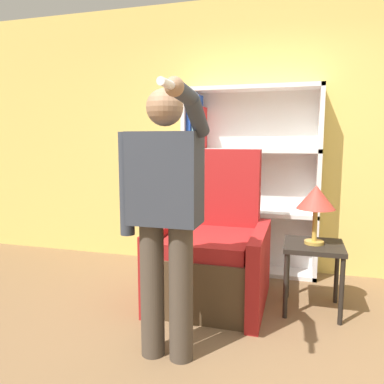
# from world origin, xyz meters

# --- Properties ---
(ground_plane) EXTENTS (14.00, 14.00, 0.00)m
(ground_plane) POSITION_xyz_m (0.00, 0.00, 0.00)
(ground_plane) COLOR brown
(wall_back) EXTENTS (8.00, 0.06, 2.80)m
(wall_back) POSITION_xyz_m (0.00, 2.03, 1.40)
(wall_back) COLOR #E0C160
(wall_back) RESTS_ON ground_plane
(bookcase) EXTENTS (1.38, 0.28, 1.90)m
(bookcase) POSITION_xyz_m (-0.34, 1.87, 0.93)
(bookcase) COLOR white
(bookcase) RESTS_ON ground_plane
(armchair) EXTENTS (0.91, 0.95, 1.29)m
(armchair) POSITION_xyz_m (-0.42, 1.08, 0.39)
(armchair) COLOR #4C3823
(armchair) RESTS_ON ground_plane
(person_standing) EXTENTS (0.57, 0.78, 1.67)m
(person_standing) POSITION_xyz_m (-0.51, 0.13, 0.95)
(person_standing) COLOR #473D33
(person_standing) RESTS_ON ground_plane
(side_table) EXTENTS (0.46, 0.46, 0.55)m
(side_table) POSITION_xyz_m (0.40, 1.08, 0.46)
(side_table) COLOR black
(side_table) RESTS_ON ground_plane
(table_lamp) EXTENTS (0.30, 0.30, 0.47)m
(table_lamp) POSITION_xyz_m (0.40, 1.08, 0.91)
(table_lamp) COLOR gold
(table_lamp) RESTS_ON side_table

